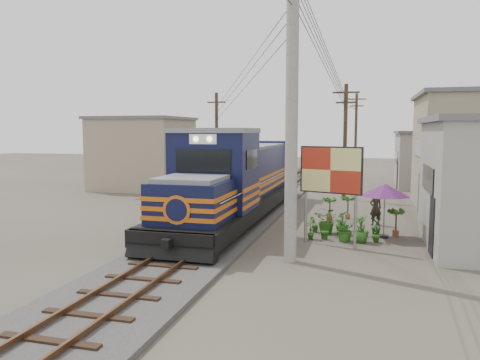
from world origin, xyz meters
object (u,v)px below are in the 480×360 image
(billboard, at_px, (331,173))
(vendor, at_px, (376,208))
(locomotive, at_px, (240,181))
(market_umbrella, at_px, (385,190))

(billboard, bearing_deg, vendor, 86.21)
(locomotive, xyz_separation_m, market_umbrella, (6.53, -2.45, 0.08))
(vendor, bearing_deg, billboard, 45.13)
(billboard, height_order, vendor, billboard)
(market_umbrella, bearing_deg, vendor, 96.44)
(market_umbrella, xyz_separation_m, vendor, (-0.28, 2.48, -1.12))
(billboard, xyz_separation_m, vendor, (1.69, 4.29, -1.92))
(billboard, relative_size, vendor, 2.37)
(billboard, bearing_deg, locomotive, 154.63)
(billboard, distance_m, market_umbrella, 2.80)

